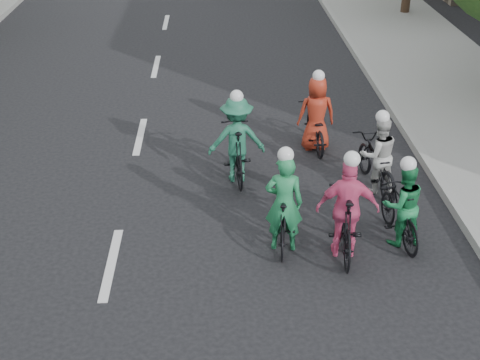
{
  "coord_description": "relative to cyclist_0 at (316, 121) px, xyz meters",
  "views": [
    {
      "loc": [
        1.72,
        -8.92,
        6.21
      ],
      "look_at": [
        2.11,
        0.91,
        1.0
      ],
      "focal_mm": 50.0,
      "sensor_mm": 36.0,
      "label": 1
    }
  ],
  "objects": [
    {
      "name": "ground",
      "position": [
        -3.87,
        -4.28,
        -0.62
      ],
      "size": [
        120.0,
        120.0,
        0.0
      ],
      "primitive_type": "plane",
      "color": "black",
      "rests_on": "ground"
    },
    {
      "name": "sidewalk_right",
      "position": [
        4.13,
        5.72,
        -0.54
      ],
      "size": [
        4.0,
        80.0,
        0.15
      ],
      "primitive_type": "cube",
      "color": "gray",
      "rests_on": "ground"
    },
    {
      "name": "curb_right",
      "position": [
        2.18,
        5.72,
        -0.53
      ],
      "size": [
        0.18,
        80.0,
        0.18
      ],
      "primitive_type": "cube",
      "color": "#999993",
      "rests_on": "ground"
    },
    {
      "name": "cyclist_0",
      "position": [
        0.0,
        0.0,
        0.0
      ],
      "size": [
        0.82,
        1.74,
        1.78
      ],
      "rotation": [
        0.0,
        0.0,
        3.2
      ],
      "color": "black",
      "rests_on": "ground"
    },
    {
      "name": "cyclist_1",
      "position": [
        0.9,
        -1.93,
        -0.02
      ],
      "size": [
        0.93,
        1.98,
        1.65
      ],
      "rotation": [
        0.0,
        0.0,
        3.28
      ],
      "color": "black",
      "rests_on": "ground"
    },
    {
      "name": "cyclist_2",
      "position": [
        -1.75,
        -1.38,
        0.11
      ],
      "size": [
        1.15,
        1.89,
        1.87
      ],
      "rotation": [
        0.0,
        0.0,
        3.22
      ],
      "color": "black",
      "rests_on": "ground"
    },
    {
      "name": "cyclist_3",
      "position": [
        0.9,
        -3.77,
        -0.01
      ],
      "size": [
        0.77,
        1.66,
        1.6
      ],
      "rotation": [
        0.0,
        0.0,
        3.27
      ],
      "color": "black",
      "rests_on": "ground"
    },
    {
      "name": "cyclist_4",
      "position": [
        -0.08,
        -4.08,
        0.07
      ],
      "size": [
        1.04,
        1.89,
        1.86
      ],
      "rotation": [
        0.0,
        0.0,
        3.05
      ],
      "color": "black",
      "rests_on": "ground"
    },
    {
      "name": "cyclist_5",
      "position": [
        -1.07,
        -3.85,
        0.02
      ],
      "size": [
        0.65,
        1.57,
        1.84
      ],
      "rotation": [
        0.0,
        0.0,
        3.04
      ],
      "color": "black",
      "rests_on": "ground"
    }
  ]
}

